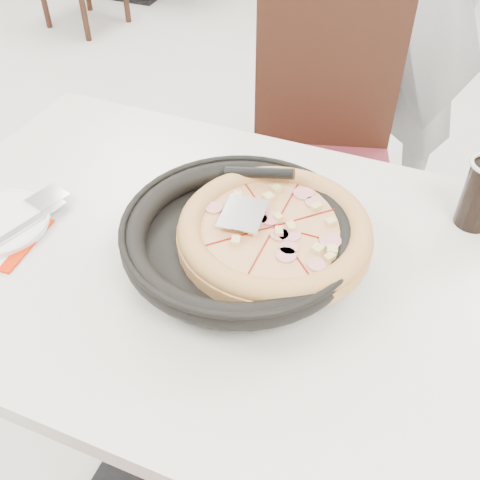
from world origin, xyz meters
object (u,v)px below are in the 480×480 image
at_px(pizza_pan, 240,243).
at_px(pizza, 274,236).
at_px(main_table, 220,371).
at_px(chair_far, 320,177).

height_order(pizza_pan, pizza, pizza).
relative_size(main_table, pizza, 3.59).
bearing_deg(pizza, chair_far, 96.50).
bearing_deg(main_table, pizza, 10.61).
xyz_separation_m(pizza_pan, pizza, (0.05, 0.02, 0.02)).
bearing_deg(chair_far, pizza, 79.94).
bearing_deg(pizza_pan, chair_far, 91.65).
xyz_separation_m(main_table, pizza, (0.11, 0.02, 0.44)).
distance_m(main_table, pizza_pan, 0.42).
xyz_separation_m(chair_far, pizza, (0.07, -0.64, 0.34)).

